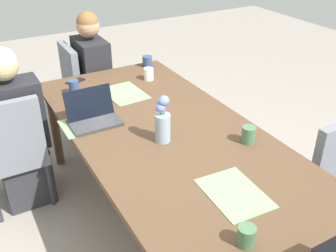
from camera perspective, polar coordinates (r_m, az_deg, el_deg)
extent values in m
plane|color=gray|center=(2.88, 0.00, -13.81)|extent=(10.00, 10.00, 0.00)
cube|color=brown|center=(2.44, 0.00, -1.43)|extent=(2.37, 1.08, 0.04)
cylinder|color=brown|center=(3.66, -2.14, 3.24)|extent=(0.07, 0.07, 0.70)
cylinder|color=brown|center=(3.40, -16.12, -0.29)|extent=(0.07, 0.07, 0.70)
cube|color=slate|center=(3.80, -10.91, 4.70)|extent=(0.44, 0.44, 0.08)
cube|color=slate|center=(3.65, -14.12, 7.80)|extent=(0.42, 0.06, 0.45)
cylinder|color=#333338|center=(4.11, -9.02, 3.40)|extent=(0.04, 0.04, 0.37)
cylinder|color=#333338|center=(3.80, -6.93, 1.20)|extent=(0.04, 0.04, 0.37)
cylinder|color=#333338|center=(4.02, -14.06, 2.17)|extent=(0.04, 0.04, 0.37)
cylinder|color=#333338|center=(3.69, -12.35, -0.19)|extent=(0.04, 0.04, 0.37)
cube|color=#2D2D33|center=(3.83, -10.34, 1.87)|extent=(0.34, 0.36, 0.45)
cube|color=#232328|center=(3.64, -11.02, 8.50)|extent=(0.40, 0.24, 0.50)
sphere|color=tan|center=(3.52, -11.61, 14.11)|extent=(0.20, 0.20, 0.20)
sphere|color=brown|center=(3.51, -11.66, 14.58)|extent=(0.19, 0.19, 0.19)
cube|color=slate|center=(3.05, -21.69, -3.72)|extent=(0.44, 0.44, 0.08)
cube|color=slate|center=(2.75, -22.01, -1.04)|extent=(0.06, 0.42, 0.45)
cylinder|color=#333338|center=(3.34, -18.39, -4.55)|extent=(0.04, 0.04, 0.37)
cylinder|color=#333338|center=(3.03, -16.76, -8.14)|extent=(0.04, 0.04, 0.37)
cube|color=#2D2D33|center=(3.15, -20.01, -6.27)|extent=(0.36, 0.34, 0.45)
cube|color=#232328|center=(2.91, -21.60, 1.35)|extent=(0.24, 0.40, 0.50)
sphere|color=tan|center=(2.77, -23.01, 8.09)|extent=(0.20, 0.20, 0.20)
sphere|color=beige|center=(2.76, -23.13, 8.66)|extent=(0.19, 0.19, 0.19)
cylinder|color=#333338|center=(2.72, 19.11, -13.72)|extent=(0.04, 0.04, 0.37)
cylinder|color=#8EA8B7|center=(2.31, -0.78, -0.28)|extent=(0.09, 0.09, 0.18)
sphere|color=#6B7FD1|center=(2.24, -1.01, 3.54)|extent=(0.05, 0.05, 0.05)
cylinder|color=#477A3D|center=(2.25, -1.00, 2.63)|extent=(0.01, 0.01, 0.08)
sphere|color=#6B7FD1|center=(2.24, -1.09, 2.69)|extent=(0.06, 0.06, 0.06)
cylinder|color=#477A3D|center=(2.25, -1.08, 2.14)|extent=(0.01, 0.01, 0.05)
sphere|color=#6B7FD1|center=(2.22, -0.73, 3.57)|extent=(0.05, 0.05, 0.05)
cylinder|color=#477A3D|center=(2.24, -0.73, 2.58)|extent=(0.01, 0.01, 0.09)
sphere|color=#6B7FD1|center=(2.23, -0.58, 3.68)|extent=(0.06, 0.06, 0.06)
cylinder|color=#477A3D|center=(2.25, -0.57, 2.68)|extent=(0.01, 0.01, 0.09)
cube|color=#7FAD70|center=(2.96, -6.27, 4.79)|extent=(0.37, 0.28, 0.00)
cube|color=#7FAD70|center=(2.58, -11.30, 0.41)|extent=(0.26, 0.36, 0.00)
cube|color=#7FAD70|center=(1.98, 9.65, -9.65)|extent=(0.37, 0.28, 0.00)
cube|color=#38383D|center=(2.56, -10.61, 0.51)|extent=(0.22, 0.32, 0.02)
cube|color=black|center=(2.59, -11.46, 3.32)|extent=(0.06, 0.31, 0.20)
cylinder|color=#47704C|center=(2.36, 11.66, -1.26)|extent=(0.08, 0.08, 0.10)
cylinder|color=#47704C|center=(1.71, 11.36, -15.46)|extent=(0.08, 0.08, 0.09)
cylinder|color=#33477A|center=(3.00, -13.55, 5.52)|extent=(0.07, 0.07, 0.11)
cylinder|color=white|center=(3.17, -2.85, 7.58)|extent=(0.08, 0.08, 0.10)
cylinder|color=#33477A|center=(3.45, -3.02, 9.40)|extent=(0.09, 0.09, 0.09)
cube|color=black|center=(3.23, -13.33, 6.36)|extent=(0.12, 0.17, 0.01)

